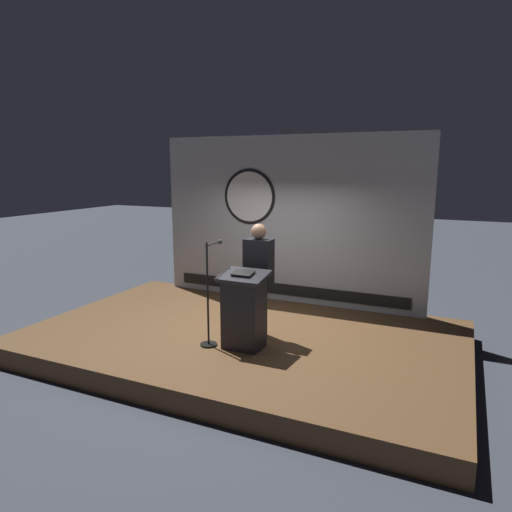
% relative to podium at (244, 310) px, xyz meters
% --- Properties ---
extents(ground_plane, '(40.00, 40.00, 0.00)m').
position_rel_podium_xyz_m(ground_plane, '(-0.28, 0.53, -0.83)').
color(ground_plane, '#383D47').
extents(stage_platform, '(6.40, 4.00, 0.30)m').
position_rel_podium_xyz_m(stage_platform, '(-0.28, 0.53, -0.68)').
color(stage_platform, brown).
rests_on(stage_platform, ground).
extents(banner_display, '(4.97, 0.12, 3.02)m').
position_rel_podium_xyz_m(banner_display, '(-0.29, 2.38, 0.97)').
color(banner_display, '#B2B7C1').
rests_on(banner_display, stage_platform).
extents(podium, '(0.64, 0.50, 1.09)m').
position_rel_podium_xyz_m(podium, '(0.00, 0.00, 0.00)').
color(podium, '#26262B').
rests_on(podium, stage_platform).
extents(speaker_person, '(0.40, 0.26, 1.68)m').
position_rel_podium_xyz_m(speaker_person, '(0.00, 0.48, 0.32)').
color(speaker_person, black).
rests_on(speaker_person, stage_platform).
extents(microphone_stand, '(0.24, 0.52, 1.47)m').
position_rel_podium_xyz_m(microphone_stand, '(-0.48, -0.10, -0.02)').
color(microphone_stand, black).
rests_on(microphone_stand, stage_platform).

